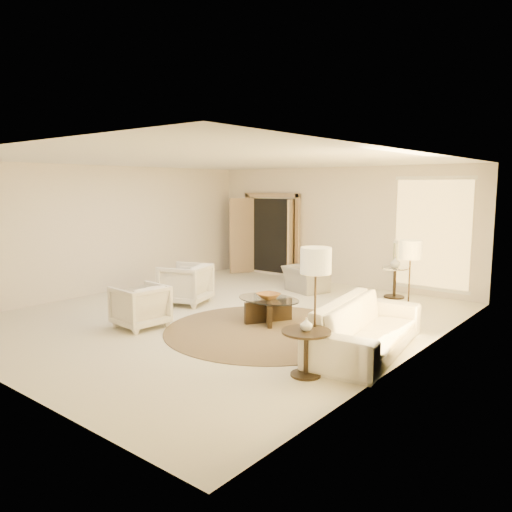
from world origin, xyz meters
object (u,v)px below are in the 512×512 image
Objects in this scene: armchair_left at (185,282)px; end_vase at (306,324)px; accent_chair at (306,275)px; coffee_table at (268,307)px; end_table at (306,345)px; floor_lamp_far at (316,266)px; sofa at (367,327)px; side_vase at (395,262)px; bowl at (268,296)px; floor_lamp_near at (410,254)px; side_table at (395,279)px; armchair_right at (140,304)px.

armchair_left reaches higher than end_vase.
end_vase is at bearing 141.29° from accent_chair.
end_table reaches higher than coffee_table.
end_table is at bearing -87.08° from floor_lamp_far.
coffee_table is (2.15, -0.06, -0.18)m from armchair_left.
sofa is 2.86× the size of accent_chair.
side_vase is (-0.98, 4.90, 0.09)m from end_vase.
bowl is at bearing 142.10° from floor_lamp_far.
bowl is (-2.03, 0.34, 0.11)m from sofa.
end_table is at bearing 141.29° from accent_chair.
bowl is (-2.03, -1.16, -0.78)m from floor_lamp_near.
floor_lamp_far is at bearing -78.29° from side_table.
armchair_right is 3.38m from end_vase.
side_table is 2.92× the size of side_vase.
accent_chair is 3.38m from floor_lamp_near.
sofa is at bearing 153.32° from accent_chair.
accent_chair is 1.42× the size of end_table.
armchair_left reaches higher than bowl.
end_table is at bearing 48.03° from armchair_left.
accent_chair is 0.69× the size of coffee_table.
coffee_table is (1.50, 1.58, -0.13)m from armchair_right.
armchair_right reaches higher than sofa.
coffee_table is at bearing 0.00° from bowl.
floor_lamp_near is (1.14, -2.08, 0.86)m from side_table.
side_vase reaches higher than accent_chair.
armchair_right is 3.49m from floor_lamp_far.
side_table is at bearing 74.76° from bowl.
end_vase is 4.99m from side_vase.
bowl is at bearing 69.56° from armchair_left.
end_table is 0.42× the size of floor_lamp_near.
armchair_left reaches higher than side_table.
floor_lamp_far reaches higher than armchair_right.
coffee_table is 2.52m from end_vase.
side_vase is (-1.14, 2.08, -0.50)m from floor_lamp_near.
coffee_table is 2.59m from floor_lamp_far.
accent_chair is at bearing -159.51° from side_table.
side_vase is at bearing 101.33° from end_table.
side_table is at bearing 101.33° from end_vase.
side_vase reaches higher than end_vase.
accent_chair is 2.30× the size of bowl.
floor_lamp_far is at bearing -93.78° from floor_lamp_near.
sofa is 1.33m from end_table.
accent_chair reaches higher than end_vase.
coffee_table is at bearing 142.10° from floor_lamp_far.
floor_lamp_far is (3.36, 0.13, 0.96)m from armchair_right.
sofa is 1.74m from floor_lamp_near.
armchair_right is 5.39m from side_vase.
armchair_right reaches higher than end_vase.
armchair_right is 0.50× the size of floor_lamp_far.
end_vase is (4.02, -1.72, 0.21)m from armchair_left.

